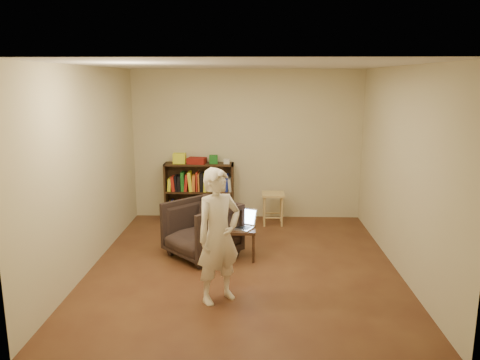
{
  "coord_description": "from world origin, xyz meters",
  "views": [
    {
      "loc": [
        0.15,
        -5.87,
        2.44
      ],
      "look_at": [
        -0.06,
        0.35,
        1.09
      ],
      "focal_mm": 35.0,
      "sensor_mm": 36.0,
      "label": 1
    }
  ],
  "objects_px": {
    "stool": "(273,199)",
    "armchair": "(202,229)",
    "bookshelf": "(200,195)",
    "laptop": "(242,223)",
    "side_table": "(240,233)",
    "person": "(219,236)"
  },
  "relations": [
    {
      "from": "armchair",
      "to": "person",
      "type": "distance_m",
      "value": 1.41
    },
    {
      "from": "stool",
      "to": "armchair",
      "type": "xyz_separation_m",
      "value": [
        -1.04,
        -1.52,
        -0.04
      ]
    },
    {
      "from": "armchair",
      "to": "bookshelf",
      "type": "bearing_deg",
      "value": 142.68
    },
    {
      "from": "bookshelf",
      "to": "laptop",
      "type": "height_order",
      "value": "bookshelf"
    },
    {
      "from": "bookshelf",
      "to": "side_table",
      "type": "bearing_deg",
      "value": -66.92
    },
    {
      "from": "stool",
      "to": "side_table",
      "type": "distance_m",
      "value": 1.64
    },
    {
      "from": "laptop",
      "to": "person",
      "type": "relative_size",
      "value": 0.3
    },
    {
      "from": "armchair",
      "to": "side_table",
      "type": "distance_m",
      "value": 0.54
    },
    {
      "from": "laptop",
      "to": "stool",
      "type": "bearing_deg",
      "value": 97.58
    },
    {
      "from": "bookshelf",
      "to": "armchair",
      "type": "bearing_deg",
      "value": -82.25
    },
    {
      "from": "side_table",
      "to": "laptop",
      "type": "distance_m",
      "value": 0.14
    },
    {
      "from": "person",
      "to": "armchair",
      "type": "bearing_deg",
      "value": 66.12
    },
    {
      "from": "bookshelf",
      "to": "laptop",
      "type": "xyz_separation_m",
      "value": [
        0.8,
        -1.78,
        0.05
      ]
    },
    {
      "from": "stool",
      "to": "armchair",
      "type": "height_order",
      "value": "armchair"
    },
    {
      "from": "bookshelf",
      "to": "armchair",
      "type": "distance_m",
      "value": 1.8
    },
    {
      "from": "bookshelf",
      "to": "armchair",
      "type": "relative_size",
      "value": 1.39
    },
    {
      "from": "stool",
      "to": "armchair",
      "type": "distance_m",
      "value": 1.84
    },
    {
      "from": "stool",
      "to": "armchair",
      "type": "bearing_deg",
      "value": -124.5
    },
    {
      "from": "bookshelf",
      "to": "laptop",
      "type": "distance_m",
      "value": 1.95
    },
    {
      "from": "laptop",
      "to": "armchair",
      "type": "bearing_deg",
      "value": -154.28
    },
    {
      "from": "armchair",
      "to": "laptop",
      "type": "bearing_deg",
      "value": 45.28
    },
    {
      "from": "bookshelf",
      "to": "stool",
      "type": "distance_m",
      "value": 1.31
    }
  ]
}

